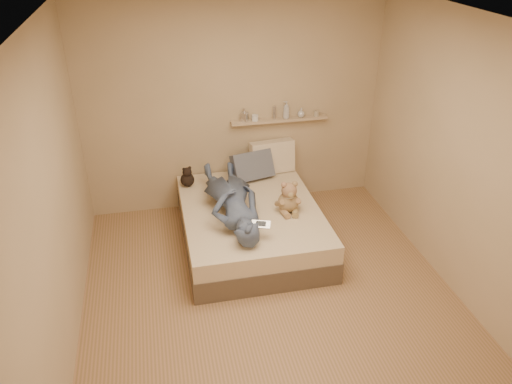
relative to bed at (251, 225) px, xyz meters
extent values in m
plane|color=#A17453|center=(0.00, -0.93, -0.22)|extent=(3.80, 3.80, 0.00)
plane|color=silver|center=(0.00, -0.93, 2.38)|extent=(3.80, 3.80, 0.00)
plane|color=tan|center=(0.00, 0.97, 1.08)|extent=(3.60, 0.00, 3.60)
plane|color=tan|center=(0.00, -2.83, 1.08)|extent=(3.60, 0.00, 3.60)
plane|color=tan|center=(-1.80, -0.93, 1.08)|extent=(0.00, 3.80, 3.80)
plane|color=tan|center=(1.80, -0.93, 1.08)|extent=(0.00, 3.80, 3.80)
cube|color=brown|center=(0.00, 0.00, -0.10)|extent=(1.50, 1.90, 0.25)
cube|color=beige|center=(0.00, 0.00, 0.13)|extent=(1.48, 1.88, 0.20)
cube|color=silver|center=(-0.02, -0.61, 0.39)|extent=(0.20, 0.14, 0.06)
cube|color=black|center=(-0.02, -0.61, 0.41)|extent=(0.11, 0.07, 0.03)
sphere|color=#937651|center=(0.39, -0.15, 0.34)|extent=(0.23, 0.23, 0.23)
sphere|color=#A07B58|center=(0.38, -0.17, 0.49)|extent=(0.17, 0.17, 0.17)
sphere|color=#A87B5C|center=(0.33, -0.17, 0.57)|extent=(0.06, 0.06, 0.06)
sphere|color=#90774F|center=(0.44, -0.18, 0.57)|extent=(0.06, 0.06, 0.06)
sphere|color=#8E784E|center=(0.38, -0.25, 0.48)|extent=(0.07, 0.07, 0.07)
cylinder|color=#9A7952|center=(0.28, -0.18, 0.35)|extent=(0.10, 0.16, 0.13)
cylinder|color=#9B7653|center=(0.49, -0.19, 0.35)|extent=(0.11, 0.16, 0.13)
cylinder|color=#A78359|center=(0.33, -0.25, 0.26)|extent=(0.09, 0.16, 0.07)
cylinder|color=#957D4F|center=(0.44, -0.26, 0.26)|extent=(0.10, 0.16, 0.07)
cylinder|color=beige|center=(0.38, -0.17, 0.42)|extent=(0.12, 0.12, 0.02)
sphere|color=black|center=(-0.63, 0.66, 0.31)|extent=(0.17, 0.17, 0.17)
sphere|color=black|center=(-0.63, 0.65, 0.41)|extent=(0.11, 0.11, 0.11)
sphere|color=black|center=(-0.66, 0.64, 0.46)|extent=(0.04, 0.04, 0.04)
sphere|color=black|center=(-0.59, 0.66, 0.46)|extent=(0.04, 0.04, 0.04)
cube|color=beige|center=(0.45, 0.83, 0.43)|extent=(0.57, 0.27, 0.42)
cube|color=slate|center=(0.17, 0.69, 0.40)|extent=(0.55, 0.39, 0.37)
imported|color=#47556F|center=(-0.22, -0.08, 0.40)|extent=(0.62, 1.51, 0.35)
cube|color=tan|center=(0.55, 0.91, 0.88)|extent=(1.20, 0.12, 0.03)
imported|color=silver|center=(0.12, 0.91, 0.97)|extent=(0.10, 0.10, 0.16)
cylinder|color=white|center=(0.25, 0.91, 0.93)|extent=(0.08, 0.08, 0.07)
cylinder|color=#BABABF|center=(0.49, 0.91, 0.97)|extent=(0.04, 0.04, 0.16)
imported|color=#B5B7BE|center=(0.63, 0.91, 1.00)|extent=(0.10, 0.10, 0.21)
imported|color=#B8BBC1|center=(0.82, 0.91, 0.95)|extent=(0.10, 0.10, 0.11)
cylinder|color=#B4AD9A|center=(1.02, 0.91, 0.92)|extent=(0.07, 0.07, 0.06)
camera|label=1|loc=(-0.95, -4.65, 3.05)|focal=35.00mm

